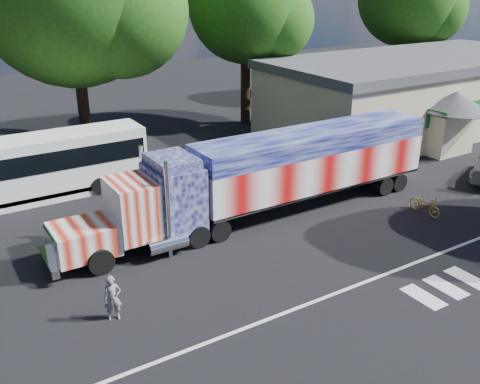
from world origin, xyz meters
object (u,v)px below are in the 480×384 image
semi_truck (273,173)px  woman (113,298)px  coach_bus (37,167)px  bicycle (425,205)px  tree_ne_a (248,6)px

semi_truck → woman: (-9.19, -4.04, -1.29)m
coach_bus → bicycle: bearing=-37.7°
woman → tree_ne_a: tree_ne_a is taller
coach_bus → bicycle: 19.04m
woman → tree_ne_a: 26.68m
coach_bus → tree_ne_a: bearing=22.3°
woman → tree_ne_a: bearing=61.8°
coach_bus → semi_truck: bearing=-41.8°
coach_bus → bicycle: coach_bus is taller
coach_bus → bicycle: size_ratio=6.19×
semi_truck → tree_ne_a: 18.04m
bicycle → tree_ne_a: size_ratio=0.14×
coach_bus → tree_ne_a: 19.47m
coach_bus → woman: size_ratio=6.86×
woman → bicycle: (15.40, 0.30, -0.33)m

